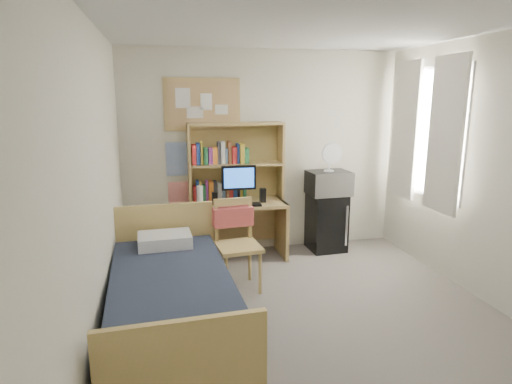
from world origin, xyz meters
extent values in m
cube|color=slate|center=(0.00, 0.00, -0.01)|extent=(3.60, 4.20, 0.02)
cube|color=silver|center=(0.00, 0.00, 2.60)|extent=(3.60, 4.20, 0.02)
cube|color=beige|center=(0.00, 2.10, 1.30)|extent=(3.60, 0.04, 2.60)
cube|color=beige|center=(-1.80, 0.00, 1.30)|extent=(0.04, 4.20, 2.60)
cube|color=beige|center=(1.80, 0.00, 1.30)|extent=(0.04, 4.20, 2.60)
cube|color=white|center=(1.75, 1.20, 1.60)|extent=(0.10, 1.40, 1.70)
cube|color=white|center=(1.72, 0.80, 1.60)|extent=(0.04, 0.55, 1.70)
cube|color=white|center=(1.72, 1.60, 1.60)|extent=(0.04, 0.55, 1.70)
cube|color=tan|center=(-0.78, 2.08, 1.92)|extent=(0.94, 0.03, 0.64)
cube|color=#2B52AC|center=(-1.10, 2.09, 1.25)|extent=(0.30, 0.01, 0.42)
cube|color=red|center=(-1.10, 2.09, 0.78)|extent=(0.28, 0.01, 0.36)
cube|color=tan|center=(-0.39, 1.79, 0.36)|extent=(1.17, 0.60, 0.73)
cube|color=tan|center=(-0.56, 0.88, 0.48)|extent=(0.53, 0.53, 0.97)
cube|color=black|center=(0.81, 1.84, 0.38)|extent=(0.47, 0.47, 0.76)
cube|color=#1C2333|center=(-1.27, 0.09, 0.28)|extent=(1.10, 2.07, 0.56)
cube|color=tan|center=(-0.39, 1.94, 1.22)|extent=(1.20, 0.32, 0.98)
cube|color=black|center=(-0.39, 1.73, 0.95)|extent=(0.42, 0.04, 0.45)
cube|color=black|center=(-0.40, 1.59, 0.74)|extent=(0.48, 0.16, 0.02)
cube|color=black|center=(-0.69, 1.73, 0.81)|extent=(0.06, 0.06, 0.15)
cube|color=black|center=(-0.09, 1.72, 0.82)|extent=(0.07, 0.07, 0.17)
cylinder|color=white|center=(-0.87, 1.69, 0.85)|extent=(0.07, 0.07, 0.25)
cube|color=#DA5753|center=(-0.58, 1.08, 0.75)|extent=(0.44, 0.17, 0.21)
cube|color=#B7B6BB|center=(0.81, 1.82, 0.92)|extent=(0.54, 0.42, 0.30)
cylinder|color=white|center=(0.81, 1.82, 1.23)|extent=(0.27, 0.27, 0.33)
cube|color=white|center=(-1.31, 0.84, 0.62)|extent=(0.53, 0.38, 0.12)
camera|label=1|loc=(-1.29, -3.30, 2.01)|focal=30.00mm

